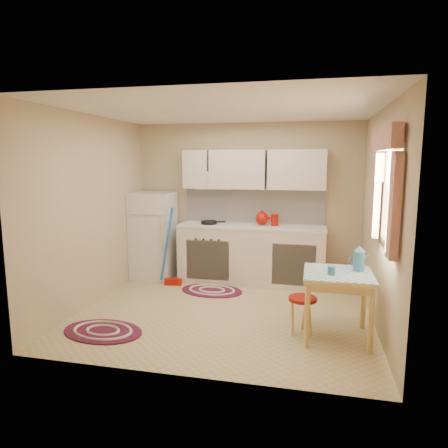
{
  "coord_description": "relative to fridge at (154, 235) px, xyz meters",
  "views": [
    {
      "loc": [
        1.05,
        -4.75,
        1.9
      ],
      "look_at": [
        -0.07,
        0.25,
        1.09
      ],
      "focal_mm": 32.0,
      "sensor_mm": 36.0,
      "label": 1
    }
  ],
  "objects": [
    {
      "name": "frying_pan",
      "position": [
        0.93,
        0.0,
        0.24
      ],
      "size": [
        0.33,
        0.33,
        0.05
      ],
      "primitive_type": "cylinder",
      "rotation": [
        0.0,
        0.0,
        0.41
      ],
      "color": "black",
      "rests_on": "countertop"
    },
    {
      "name": "rug_center",
      "position": [
        1.1,
        -0.51,
        -0.69
      ],
      "size": [
        0.97,
        0.69,
        0.02
      ],
      "primitive_type": null,
      "rotation": [
        0.0,
        0.0,
        -0.09
      ],
      "color": "maroon",
      "rests_on": "ground"
    },
    {
      "name": "base_cabinets",
      "position": [
        1.6,
        0.05,
        -0.26
      ],
      "size": [
        2.25,
        0.6,
        0.88
      ],
      "primitive_type": "cube",
      "color": "beige",
      "rests_on": "ground"
    },
    {
      "name": "table",
      "position": [
        2.81,
        -1.72,
        -0.34
      ],
      "size": [
        0.72,
        0.72,
        0.72
      ],
      "primitive_type": "cube",
      "color": "#E3C471",
      "rests_on": "ground"
    },
    {
      "name": "stool",
      "position": [
        2.45,
        -1.71,
        -0.49
      ],
      "size": [
        0.37,
        0.37,
        0.42
      ],
      "primitive_type": "cylinder",
      "rotation": [
        0.0,
        0.0,
        -0.22
      ],
      "color": "#9B0F05",
      "rests_on": "ground"
    },
    {
      "name": "mug",
      "position": [
        2.73,
        -1.82,
        0.07
      ],
      "size": [
        0.09,
        0.09,
        0.1
      ],
      "primitive_type": "cylinder",
      "rotation": [
        0.0,
        0.0,
        0.05
      ],
      "color": "teal",
      "rests_on": "table"
    },
    {
      "name": "coffee_pot",
      "position": [
        3.02,
        -1.6,
        0.17
      ],
      "size": [
        0.15,
        0.13,
        0.3
      ],
      "primitive_type": null,
      "rotation": [
        0.0,
        0.0,
        -0.02
      ],
      "color": "teal",
      "rests_on": "table"
    },
    {
      "name": "red_kettle",
      "position": [
        1.76,
        0.05,
        0.33
      ],
      "size": [
        0.28,
        0.27,
        0.22
      ],
      "primitive_type": null,
      "rotation": [
        0.0,
        0.0,
        0.37
      ],
      "color": "#9B0F05",
      "rests_on": "countertop"
    },
    {
      "name": "room_shell",
      "position": [
        1.62,
        -1.01,
        0.9
      ],
      "size": [
        3.64,
        3.6,
        2.52
      ],
      "color": "tan",
      "rests_on": "ground"
    },
    {
      "name": "rug_left",
      "position": [
        0.26,
        -2.16,
        -0.69
      ],
      "size": [
        1.01,
        0.74,
        0.02
      ],
      "primitive_type": null,
      "rotation": [
        0.0,
        0.0,
        -0.12
      ],
      "color": "maroon",
      "rests_on": "ground"
    },
    {
      "name": "red_canister",
      "position": [
        1.96,
        0.05,
        0.3
      ],
      "size": [
        0.14,
        0.14,
        0.16
      ],
      "primitive_type": "cylinder",
      "rotation": [
        0.0,
        0.0,
        -0.29
      ],
      "color": "#9B0F05",
      "rests_on": "countertop"
    },
    {
      "name": "fridge",
      "position": [
        0.0,
        0.0,
        0.0
      ],
      "size": [
        0.65,
        0.6,
        1.4
      ],
      "primitive_type": "cube",
      "color": "silver",
      "rests_on": "ground"
    },
    {
      "name": "broom",
      "position": [
        0.45,
        -0.35,
        -0.1
      ],
      "size": [
        0.29,
        0.15,
        1.2
      ],
      "primitive_type": null,
      "rotation": [
        0.0,
        0.0,
        0.1
      ],
      "color": "blue",
      "rests_on": "ground"
    },
    {
      "name": "countertop",
      "position": [
        1.6,
        0.05,
        0.2
      ],
      "size": [
        2.27,
        0.62,
        0.04
      ],
      "primitive_type": "cube",
      "color": "silver",
      "rests_on": "base_cabinets"
    }
  ]
}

